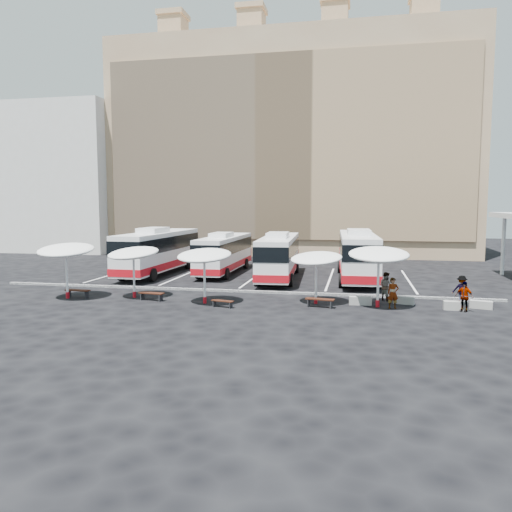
% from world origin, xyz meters
% --- Properties ---
extents(ground, '(120.00, 120.00, 0.00)m').
position_xyz_m(ground, '(0.00, 0.00, 0.00)').
color(ground, black).
rests_on(ground, ground).
extents(sandstone_building, '(42.00, 18.25, 29.60)m').
position_xyz_m(sandstone_building, '(0.00, 31.87, 12.63)').
color(sandstone_building, '#A3825F').
rests_on(sandstone_building, ground).
extents(apartment_block, '(14.00, 14.00, 18.00)m').
position_xyz_m(apartment_block, '(-28.00, 28.00, 9.00)').
color(apartment_block, silver).
rests_on(apartment_block, ground).
extents(curb_divider, '(34.00, 0.25, 0.15)m').
position_xyz_m(curb_divider, '(0.00, 0.50, 0.07)').
color(curb_divider, black).
rests_on(curb_divider, ground).
extents(bay_lines, '(24.15, 12.00, 0.01)m').
position_xyz_m(bay_lines, '(0.00, 8.00, 0.01)').
color(bay_lines, white).
rests_on(bay_lines, ground).
extents(bus_0, '(3.16, 12.55, 3.96)m').
position_xyz_m(bus_0, '(-8.35, 7.80, 2.02)').
color(bus_0, white).
rests_on(bus_0, ground).
extents(bus_1, '(2.64, 11.09, 3.51)m').
position_xyz_m(bus_1, '(-3.05, 9.42, 1.80)').
color(bus_1, white).
rests_on(bus_1, ground).
extents(bus_2, '(3.22, 11.83, 3.72)m').
position_xyz_m(bus_2, '(2.01, 7.15, 1.90)').
color(bus_2, white).
rests_on(bus_2, ground).
extents(bus_3, '(3.36, 12.67, 3.99)m').
position_xyz_m(bus_3, '(8.10, 7.85, 2.04)').
color(bus_3, white).
rests_on(bus_3, ground).
extents(sunshade_0, '(3.80, 3.83, 3.57)m').
position_xyz_m(sunshade_0, '(-9.69, -3.74, 3.03)').
color(sunshade_0, white).
rests_on(sunshade_0, ground).
extents(sunshade_1, '(4.06, 4.08, 3.31)m').
position_xyz_m(sunshade_1, '(-5.72, -2.63, 2.81)').
color(sunshade_1, white).
rests_on(sunshade_1, ground).
extents(sunshade_2, '(3.57, 3.61, 3.36)m').
position_xyz_m(sunshade_2, '(-0.80, -3.53, 2.85)').
color(sunshade_2, white).
rests_on(sunshade_2, ground).
extents(sunshade_3, '(3.93, 3.95, 3.17)m').
position_xyz_m(sunshade_3, '(5.70, -2.32, 2.69)').
color(sunshade_3, white).
rests_on(sunshade_3, ground).
extents(sunshade_4, '(3.49, 3.54, 3.56)m').
position_xyz_m(sunshade_4, '(9.26, -2.62, 3.02)').
color(sunshade_4, white).
rests_on(sunshade_4, ground).
extents(wood_bench_0, '(1.64, 0.52, 0.50)m').
position_xyz_m(wood_bench_0, '(-9.23, -3.35, 0.38)').
color(wood_bench_0, black).
rests_on(wood_bench_0, ground).
extents(wood_bench_1, '(1.66, 0.64, 0.49)m').
position_xyz_m(wood_bench_1, '(-4.25, -3.37, 0.38)').
color(wood_bench_1, black).
rests_on(wood_bench_1, ground).
extents(wood_bench_2, '(1.37, 0.65, 0.41)m').
position_xyz_m(wood_bench_2, '(0.56, -4.49, 0.31)').
color(wood_bench_2, black).
rests_on(wood_bench_2, ground).
extents(wood_bench_3, '(1.71, 0.72, 0.51)m').
position_xyz_m(wood_bench_3, '(6.02, -3.38, 0.39)').
color(wood_bench_3, black).
rests_on(wood_bench_3, ground).
extents(conc_bench_0, '(1.32, 0.52, 0.48)m').
position_xyz_m(conc_bench_0, '(8.29, -2.16, 0.24)').
color(conc_bench_0, gray).
rests_on(conc_bench_0, ground).
extents(conc_bench_1, '(1.27, 0.71, 0.45)m').
position_xyz_m(conc_bench_1, '(10.82, -1.42, 0.23)').
color(conc_bench_1, gray).
rests_on(conc_bench_1, ground).
extents(conc_bench_2, '(1.32, 0.48, 0.49)m').
position_xyz_m(conc_bench_2, '(13.51, -2.58, 0.25)').
color(conc_bench_2, gray).
rests_on(conc_bench_2, ground).
extents(conc_bench_3, '(1.26, 0.71, 0.45)m').
position_xyz_m(conc_bench_3, '(14.98, -1.91, 0.23)').
color(conc_bench_3, gray).
rests_on(conc_bench_3, ground).
extents(passenger_0, '(0.72, 0.55, 1.76)m').
position_xyz_m(passenger_0, '(10.08, -2.84, 0.88)').
color(passenger_0, black).
rests_on(passenger_0, ground).
extents(passenger_1, '(1.08, 1.07, 1.76)m').
position_xyz_m(passenger_1, '(9.83, -0.52, 0.88)').
color(passenger_1, black).
rests_on(passenger_1, ground).
extents(passenger_2, '(1.04, 0.88, 1.67)m').
position_xyz_m(passenger_2, '(13.85, -2.92, 0.84)').
color(passenger_2, black).
rests_on(passenger_2, ground).
extents(passenger_3, '(1.14, 0.75, 1.65)m').
position_xyz_m(passenger_3, '(14.21, -0.43, 0.83)').
color(passenger_3, black).
rests_on(passenger_3, ground).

